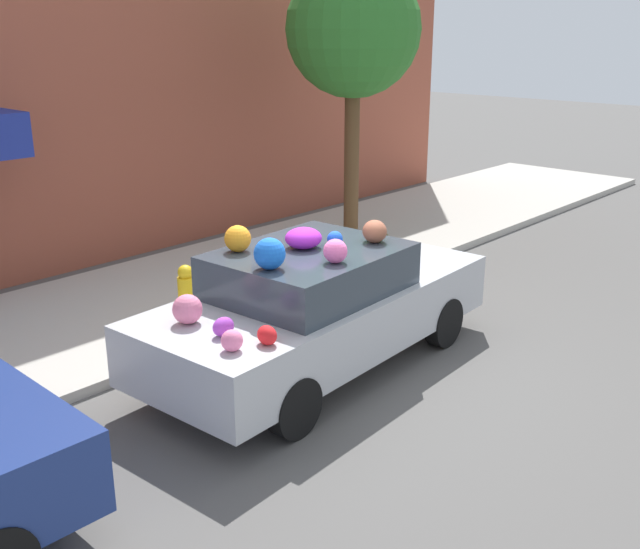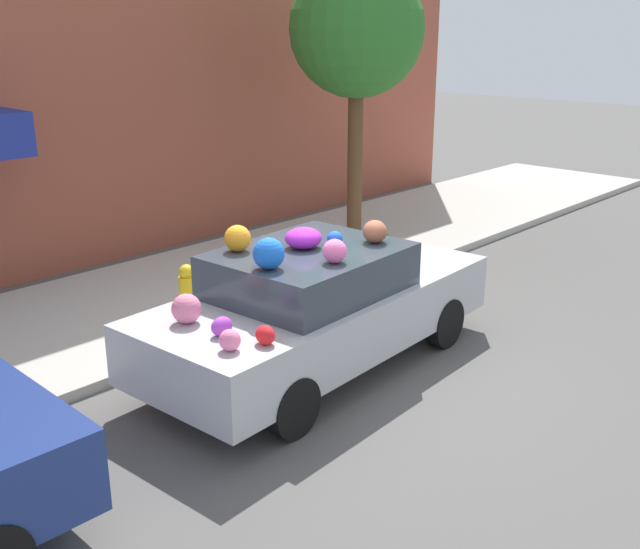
{
  "view_description": "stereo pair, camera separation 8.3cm",
  "coord_description": "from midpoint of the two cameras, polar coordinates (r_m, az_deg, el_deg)",
  "views": [
    {
      "loc": [
        -5.39,
        -5.0,
        3.45
      ],
      "look_at": [
        0.0,
        -0.07,
        1.02
      ],
      "focal_mm": 42.0,
      "sensor_mm": 36.0,
      "label": 1
    },
    {
      "loc": [
        -5.33,
        -5.06,
        3.45
      ],
      "look_at": [
        0.0,
        -0.07,
        1.02
      ],
      "focal_mm": 42.0,
      "sensor_mm": 36.0,
      "label": 2
    }
  ],
  "objects": [
    {
      "name": "ground_plane",
      "position": [
        8.12,
        -0.07,
        -6.72
      ],
      "size": [
        60.0,
        60.0,
        0.0
      ],
      "primitive_type": "plane",
      "color": "#565451"
    },
    {
      "name": "sidewalk_curb",
      "position": [
        10.0,
        -11.43,
        -1.79
      ],
      "size": [
        24.0,
        3.2,
        0.12
      ],
      "color": "#B2ADA3",
      "rests_on": "ground"
    },
    {
      "name": "building_facade",
      "position": [
        11.27,
        -19.74,
        15.6
      ],
      "size": [
        18.0,
        1.2,
        6.27
      ],
      "color": "#9E4C38",
      "rests_on": "ground"
    },
    {
      "name": "street_tree",
      "position": [
        11.95,
        3.03,
        18.04
      ],
      "size": [
        2.07,
        2.07,
        4.33
      ],
      "color": "brown",
      "rests_on": "sidewalk_curb"
    },
    {
      "name": "fire_hydrant",
      "position": [
        8.93,
        -9.78,
        -1.42
      ],
      "size": [
        0.2,
        0.2,
        0.7
      ],
      "color": "gold",
      "rests_on": "sidewalk_curb"
    },
    {
      "name": "art_car",
      "position": [
        7.78,
        0.13,
        -2.21
      ],
      "size": [
        4.21,
        1.88,
        1.62
      ],
      "rotation": [
        0.0,
        0.0,
        0.06
      ],
      "color": "#B7BABF",
      "rests_on": "ground"
    }
  ]
}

